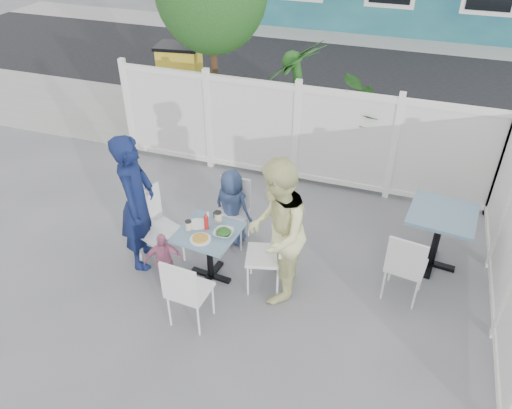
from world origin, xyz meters
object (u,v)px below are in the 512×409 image
(chair_back, at_px, (233,206))
(woman, at_px, (276,233))
(boy, at_px, (232,207))
(chair_right, at_px, (271,250))
(toddler, at_px, (164,261))
(utility_cabinet, at_px, (181,84))
(man, at_px, (137,203))
(main_table, at_px, (209,242))
(spare_table, at_px, (440,225))
(chair_near, at_px, (185,289))
(chair_left, at_px, (154,222))

(chair_back, bearing_deg, woman, 132.80)
(woman, bearing_deg, boy, -141.82)
(chair_right, xyz_separation_m, toddler, (-1.19, -0.41, -0.16))
(chair_right, bearing_deg, utility_cabinet, 23.42)
(chair_right, height_order, man, man)
(main_table, relative_size, spare_table, 0.86)
(main_table, distance_m, boy, 0.78)
(chair_back, relative_size, boy, 0.84)
(spare_table, bearing_deg, chair_back, -173.45)
(toddler, bearing_deg, man, 115.99)
(spare_table, bearing_deg, utility_cabinet, 148.45)
(chair_near, height_order, man, man)
(woman, bearing_deg, chair_left, -101.58)
(chair_right, distance_m, toddler, 1.27)
(main_table, bearing_deg, man, 178.25)
(boy, bearing_deg, chair_right, 148.75)
(chair_back, bearing_deg, main_table, 87.56)
(chair_near, bearing_deg, chair_back, 96.89)
(chair_back, distance_m, woman, 1.21)
(chair_right, bearing_deg, chair_near, 128.97)
(chair_back, relative_size, toddler, 1.15)
(chair_left, xyz_separation_m, boy, (0.76, 0.69, -0.06))
(main_table, relative_size, chair_back, 0.82)
(chair_right, xyz_separation_m, man, (-1.67, -0.07, 0.34))
(chair_left, height_order, boy, boy)
(chair_near, bearing_deg, main_table, 99.47)
(utility_cabinet, bearing_deg, main_table, -68.73)
(woman, bearing_deg, chair_back, -143.40)
(chair_right, bearing_deg, chair_back, 31.69)
(chair_left, xyz_separation_m, chair_back, (0.77, 0.73, -0.07))
(utility_cabinet, height_order, chair_near, utility_cabinet)
(spare_table, height_order, man, man)
(man, bearing_deg, chair_left, -85.32)
(main_table, height_order, chair_back, chair_back)
(chair_left, xyz_separation_m, chair_near, (0.84, -0.87, -0.05))
(woman, bearing_deg, utility_cabinet, -151.35)
(chair_back, relative_size, man, 0.51)
(chair_left, xyz_separation_m, toddler, (0.33, -0.41, -0.20))
(utility_cabinet, distance_m, main_table, 4.74)
(boy, bearing_deg, spare_table, -161.25)
(chair_left, relative_size, chair_back, 1.13)
(boy, bearing_deg, woman, 148.39)
(main_table, relative_size, toddler, 0.94)
(chair_back, bearing_deg, boy, 83.11)
(chair_near, height_order, toddler, chair_near)
(woman, bearing_deg, toddler, -84.25)
(woman, distance_m, toddler, 1.40)
(chair_near, bearing_deg, chair_left, 138.15)
(utility_cabinet, relative_size, chair_left, 1.38)
(chair_near, distance_m, boy, 1.57)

